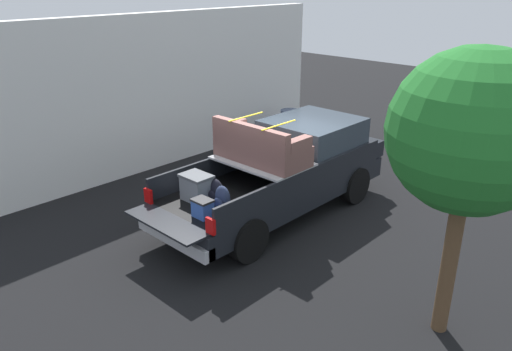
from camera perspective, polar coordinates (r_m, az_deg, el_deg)
name	(u,v)px	position (r m, az deg, el deg)	size (l,w,h in m)	color
ground_plane	(275,214)	(10.98, 2.16, -4.48)	(40.00, 40.00, 0.00)	black
pickup_truck	(287,168)	(10.85, 3.53, 0.82)	(6.05, 2.06, 2.23)	black
building_facade	(155,92)	(13.61, -11.46, 9.36)	(11.85, 0.36, 4.03)	white
tree_background	(471,133)	(6.88, 23.46, 4.46)	(2.17, 2.17, 4.14)	brown
trash_can	(290,125)	(15.80, 3.89, 5.79)	(0.60, 0.60, 0.98)	#3F4C66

